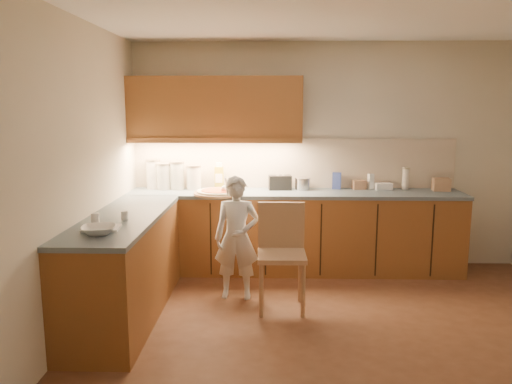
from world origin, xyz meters
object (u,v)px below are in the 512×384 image
pizza_on_board (219,192)px  child (237,238)px  oil_jug (219,177)px  toaster (280,182)px  wooden_chair (281,248)px

pizza_on_board → child: (0.24, -0.65, -0.34)m
oil_jug → toaster: bearing=-2.9°
child → oil_jug: oil_jug is taller
wooden_chair → oil_jug: oil_jug is taller
child → toaster: (0.44, 0.99, 0.40)m
wooden_chair → pizza_on_board: bearing=127.5°
pizza_on_board → toaster: pizza_on_board is taller
oil_jug → toaster: 0.71m
toaster → oil_jug: bearing=171.9°
child → wooden_chair: size_ratio=1.24×
pizza_on_board → wooden_chair: (0.67, -0.86, -0.38)m
pizza_on_board → wooden_chair: 1.15m
toaster → pizza_on_board: bearing=-158.5°
child → oil_jug: (-0.27, 1.02, 0.46)m
toaster → child: bearing=-119.2°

